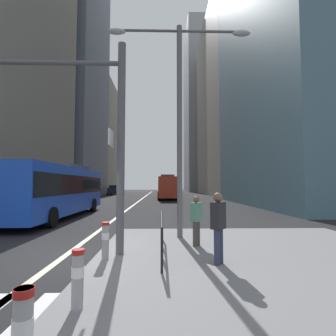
% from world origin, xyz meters
% --- Properties ---
extents(ground_plane, '(160.00, 160.00, 0.00)m').
position_xyz_m(ground_plane, '(0.00, 20.00, 0.00)').
color(ground_plane, black).
extents(median_island, '(9.00, 10.00, 0.15)m').
position_xyz_m(median_island, '(5.50, -1.00, 0.07)').
color(median_island, gray).
rests_on(median_island, ground).
extents(lane_centre_line, '(0.20, 80.00, 0.01)m').
position_xyz_m(lane_centre_line, '(0.00, 30.00, 0.01)').
color(lane_centre_line, beige).
rests_on(lane_centre_line, ground).
extents(office_tower_left_mid, '(13.80, 18.79, 50.35)m').
position_xyz_m(office_tower_left_mid, '(-16.00, 42.00, 25.17)').
color(office_tower_left_mid, slate).
rests_on(office_tower_left_mid, ground).
extents(office_tower_left_far, '(12.91, 25.55, 28.15)m').
position_xyz_m(office_tower_left_far, '(-16.00, 66.39, 14.07)').
color(office_tower_left_far, gray).
rests_on(office_tower_left_far, ground).
extents(office_tower_right_mid, '(10.06, 25.58, 37.71)m').
position_xyz_m(office_tower_right_mid, '(17.00, 45.96, 18.85)').
color(office_tower_right_mid, gray).
rests_on(office_tower_right_mid, ground).
extents(office_tower_right_far, '(13.44, 17.92, 50.20)m').
position_xyz_m(office_tower_right_far, '(17.00, 71.73, 25.10)').
color(office_tower_right_far, '#9E9EA3').
rests_on(office_tower_right_far, ground).
extents(city_bus_blue_oncoming, '(2.74, 11.82, 3.40)m').
position_xyz_m(city_bus_blue_oncoming, '(-3.64, 9.06, 1.84)').
color(city_bus_blue_oncoming, blue).
rests_on(city_bus_blue_oncoming, ground).
extents(city_bus_red_receding, '(2.80, 10.60, 3.40)m').
position_xyz_m(city_bus_red_receding, '(3.60, 30.51, 1.83)').
color(city_bus_red_receding, red).
rests_on(city_bus_red_receding, ground).
extents(car_oncoming_mid, '(2.15, 4.16, 1.94)m').
position_xyz_m(car_oncoming_mid, '(-6.96, 46.96, 0.99)').
color(car_oncoming_mid, '#232838').
rests_on(car_oncoming_mid, ground).
extents(car_receding_near, '(2.12, 4.42, 1.94)m').
position_xyz_m(car_receding_near, '(4.47, 40.55, 0.99)').
color(car_receding_near, '#B2A899').
rests_on(car_receding_near, ground).
extents(traffic_signal_gantry, '(5.78, 0.65, 6.00)m').
position_xyz_m(traffic_signal_gantry, '(-0.26, -0.20, 4.09)').
color(traffic_signal_gantry, '#515156').
rests_on(traffic_signal_gantry, median_island).
extents(street_lamp_post, '(5.50, 0.32, 8.00)m').
position_xyz_m(street_lamp_post, '(3.47, 2.14, 5.28)').
color(street_lamp_post, '#56565B').
rests_on(street_lamp_post, median_island).
extents(bollard_front, '(0.20, 0.20, 0.94)m').
position_xyz_m(bollard_front, '(1.48, -5.00, 0.67)').
color(bollard_front, '#99999E').
rests_on(bollard_front, median_island).
extents(bollard_left, '(0.20, 0.20, 0.91)m').
position_xyz_m(bollard_left, '(1.49, -3.38, 0.65)').
color(bollard_left, '#99999E').
rests_on(bollard_left, median_island).
extents(bollard_right, '(0.20, 0.20, 0.95)m').
position_xyz_m(bollard_right, '(1.34, -0.66, 0.67)').
color(bollard_right, '#99999E').
rests_on(bollard_right, median_island).
extents(pedestrian_railing, '(0.06, 3.89, 0.98)m').
position_xyz_m(pedestrian_railing, '(2.80, 0.16, 0.86)').
color(pedestrian_railing, black).
rests_on(pedestrian_railing, median_island).
extents(pedestrian_waiting, '(0.43, 0.45, 1.72)m').
position_xyz_m(pedestrian_waiting, '(4.17, -1.15, 1.11)').
color(pedestrian_waiting, '#2D334C').
rests_on(pedestrian_waiting, median_island).
extents(pedestrian_walking, '(0.42, 0.45, 1.56)m').
position_xyz_m(pedestrian_walking, '(3.89, 0.75, 1.00)').
color(pedestrian_walking, '#423D38').
rests_on(pedestrian_walking, median_island).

